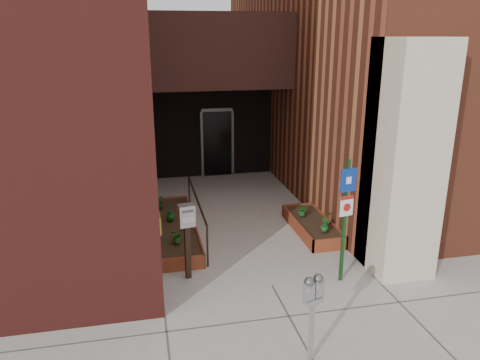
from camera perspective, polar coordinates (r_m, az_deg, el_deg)
ground at (r=8.87m, az=3.94°, el=-12.74°), size 80.00×80.00×0.00m
architecture at (r=14.40m, az=-4.39°, el=19.48°), size 20.00×14.60×10.00m
planter_left at (r=10.96m, az=-7.86°, el=-5.96°), size 0.90×3.60×0.30m
planter_right at (r=11.15m, az=8.78°, el=-5.58°), size 0.80×2.20×0.30m
handrail at (r=10.73m, az=-5.31°, el=-2.86°), size 0.04×3.34×0.90m
parking_meter at (r=6.61m, az=8.90°, el=-13.78°), size 0.32×0.20×1.36m
sign_post at (r=8.62m, az=12.78°, el=-3.39°), size 0.32×0.10×2.36m
payment_dropbox at (r=8.71m, az=-6.52°, el=-5.58°), size 0.33×0.27×1.48m
shrub_left_a at (r=9.85m, az=-7.72°, el=-6.63°), size 0.41×0.41×0.33m
shrub_left_b at (r=10.86m, az=-6.37°, el=-4.05°), size 0.30×0.30×0.39m
shrub_left_c at (r=11.00m, az=-8.49°, el=-3.93°), size 0.29×0.29×0.36m
shrub_left_d at (r=11.76m, az=-9.62°, el=-2.68°), size 0.24×0.24×0.32m
shrub_right_a at (r=10.43m, az=10.28°, el=-5.41°), size 0.24×0.24×0.31m
shrub_right_b at (r=10.81m, az=10.77°, el=-4.55°), size 0.19×0.19×0.33m
shrub_right_c at (r=11.22m, az=7.65°, el=-3.56°), size 0.33×0.33×0.32m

